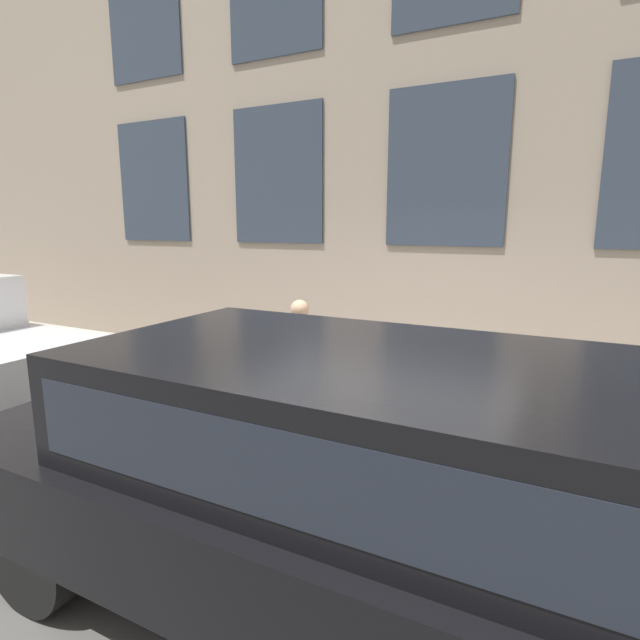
{
  "coord_description": "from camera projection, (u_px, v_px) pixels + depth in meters",
  "views": [
    {
      "loc": [
        -3.83,
        -1.61,
        2.23
      ],
      "look_at": [
        0.7,
        0.74,
        1.26
      ],
      "focal_mm": 28.0,
      "sensor_mm": 36.0,
      "label": 1
    }
  ],
  "objects": [
    {
      "name": "ground_plane",
      "position": [
        357.0,
        477.0,
        4.49
      ],
      "size": [
        80.0,
        80.0,
        0.0
      ],
      "primitive_type": "plane",
      "color": "#514F4C"
    },
    {
      "name": "parked_truck_black_near",
      "position": [
        335.0,
        458.0,
        2.89
      ],
      "size": [
        1.97,
        4.76,
        1.56
      ],
      "color": "black",
      "rests_on": "ground_plane"
    },
    {
      "name": "sidewalk",
      "position": [
        405.0,
        417.0,
        5.67
      ],
      "size": [
        2.75,
        60.0,
        0.16
      ],
      "color": "#A8A093",
      "rests_on": "ground_plane"
    },
    {
      "name": "fire_hydrant",
      "position": [
        342.0,
        391.0,
        5.03
      ],
      "size": [
        0.3,
        0.42,
        0.83
      ],
      "color": "red",
      "rests_on": "sidewalk"
    },
    {
      "name": "person",
      "position": [
        300.0,
        345.0,
        5.56
      ],
      "size": [
        0.31,
        0.2,
        1.27
      ],
      "rotation": [
        0.0,
        0.0,
        1.4
      ],
      "color": "navy",
      "rests_on": "sidewalk"
    }
  ]
}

